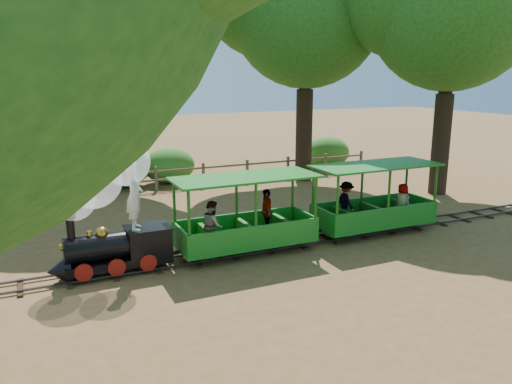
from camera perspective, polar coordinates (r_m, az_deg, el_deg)
name	(u,v)px	position (r m, az deg, el deg)	size (l,w,h in m)	color
ground	(265,250)	(13.52, 1.06, -6.59)	(90.00, 90.00, 0.00)	brown
track	(265,247)	(13.50, 1.06, -6.32)	(22.00, 1.00, 0.10)	#3F3D3A
locomotive	(104,199)	(11.93, -16.97, -0.78)	(2.84, 1.34, 3.26)	black
carriage_front	(244,224)	(12.98, -1.40, -3.65)	(3.78, 1.54, 1.96)	#1A771E
carriage_rear	(372,206)	(15.08, 13.06, -1.62)	(3.78, 1.54, 1.96)	#1A771E
oak_ne	(305,2)	(22.17, 5.64, 20.84)	(8.07, 7.10, 10.42)	#2D2116
fence	(180,175)	(20.61, -8.66, 1.93)	(18.10, 0.10, 1.00)	brown
shrub_mid_w	(121,167)	(21.34, -15.20, 2.82)	(2.53, 1.94, 1.75)	#2D6B1E
shrub_mid_e	(169,165)	(21.78, -9.90, 3.01)	(2.22, 1.71, 1.54)	#2D6B1E
shrub_east	(327,152)	(25.00, 8.11, 4.49)	(2.34, 1.80, 1.62)	#2D6B1E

